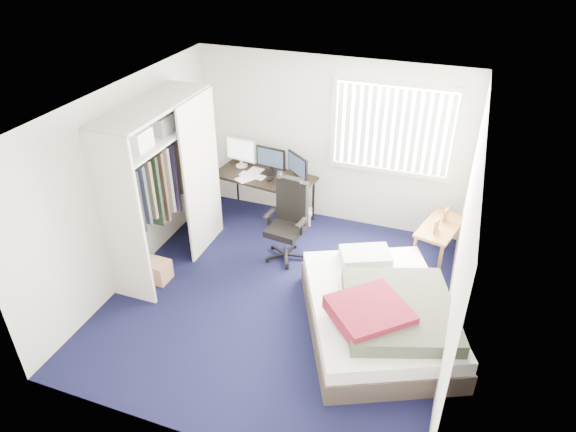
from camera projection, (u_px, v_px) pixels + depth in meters
The scene contains 10 objects.
ground at pixel (279, 298), 6.43m from camera, with size 4.20×4.20×0.00m, color black.
room_shell at pixel (278, 192), 5.64m from camera, with size 4.20×4.20×4.20m.
window_assembly at pixel (393, 129), 6.97m from camera, with size 1.72×0.09×1.32m.
closet at pixel (161, 172), 6.42m from camera, with size 0.64×1.84×2.22m.
desk at pixel (265, 173), 7.69m from camera, with size 1.57×0.89×1.19m.
office_chair at pixel (288, 228), 6.99m from camera, with size 0.60×0.60×1.15m.
footstool at pixel (303, 214), 7.83m from camera, with size 0.33×0.29×0.23m.
nightstand at pixel (440, 229), 6.81m from camera, with size 0.64×0.95×0.77m.
bed at pixel (380, 313), 5.78m from camera, with size 2.23×2.47×0.67m.
pine_box at pixel (156, 270), 6.69m from camera, with size 0.36×0.27×0.27m, color #A67753.
Camera 1 is at (1.79, -4.62, 4.23)m, focal length 32.00 mm.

